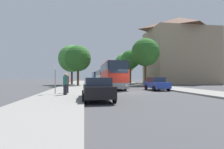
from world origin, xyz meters
The scene contains 17 objects.
ground_plane centered at (0.00, 0.00, 0.00)m, with size 300.00×300.00×0.00m, color #424244.
sidewalk_left centered at (-7.00, 0.00, 0.07)m, with size 4.00×120.00×0.15m, color gray.
sidewalk_right centered at (7.00, 0.00, 0.07)m, with size 4.00×120.00×0.15m, color gray.
building_right_background centered at (19.50, 23.77, 8.67)m, with size 15.92×11.73×17.34m.
bus_front centered at (-1.03, 6.81, 1.90)m, with size 2.95×11.81×3.57m.
bus_middle centered at (-0.67, 22.12, 1.74)m, with size 2.98×12.06×3.24m.
bus_rear centered at (-1.08, 35.21, 1.72)m, with size 2.95×10.28×3.20m.
parked_car_left_curb centered at (-4.10, -6.31, 0.81)m, with size 2.14×4.54×1.57m.
parked_car_right_near centered at (3.84, 2.11, 0.82)m, with size 2.06×4.04×1.61m.
bus_stop_sign centered at (-7.49, -2.59, 1.86)m, with size 0.08×0.45×2.77m.
pedestrian_waiting_near centered at (-6.57, -1.84, 1.05)m, with size 0.36×0.36×1.78m.
pedestrian_waiting_far centered at (-6.56, -3.47, 1.06)m, with size 0.36×0.36×1.79m.
tree_left_near centered at (-6.15, 14.50, 5.12)m, with size 4.80×4.80×7.39m.
tree_left_far centered at (-7.63, 19.99, 5.63)m, with size 5.79×5.79×8.39m.
tree_right_near centered at (5.94, 22.23, 5.91)m, with size 4.53×4.53×8.05m.
tree_right_mid centered at (7.74, 35.59, 6.03)m, with size 6.47×6.47×9.12m.
tree_right_far centered at (6.68, 13.92, 6.46)m, with size 5.39×5.39×9.03m.
Camera 1 is at (-5.00, -18.35, 1.59)m, focal length 28.00 mm.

